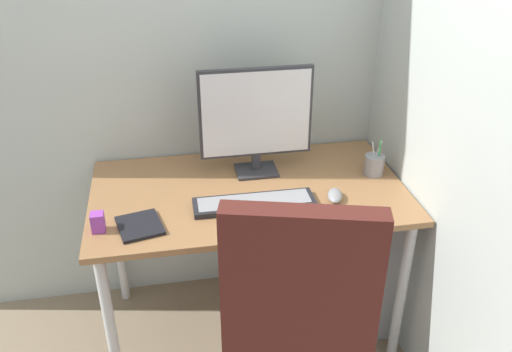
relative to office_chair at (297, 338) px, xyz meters
The scene contains 12 objects.
ground_plane 0.88m from the office_chair, 93.84° to the left, with size 8.00×8.00×0.00m, color gray.
wall_back 1.35m from the office_chair, 92.42° to the left, with size 2.97×0.04×2.80m, color #B7C1BC.
wall_side_right 1.13m from the office_chair, 33.89° to the left, with size 0.04×2.41×2.80m, color #B7C1BC.
desk 0.68m from the office_chair, 93.84° to the left, with size 1.29×0.73×0.75m.
office_chair is the anchor object (origin of this frame).
filing_cabinet 0.85m from the office_chair, 62.36° to the left, with size 0.46×0.54×0.66m.
monitor 0.93m from the office_chair, 89.09° to the left, with size 0.48×0.14×0.47m.
keyboard 0.58m from the office_chair, 94.90° to the left, with size 0.48×0.13×0.02m.
mouse 0.63m from the office_chair, 61.92° to the left, with size 0.06×0.11×0.03m, color gray.
pen_holder 0.89m from the office_chair, 53.91° to the left, with size 0.08×0.08×0.16m.
notebook 0.70m from the office_chair, 136.28° to the left, with size 0.15×0.17×0.01m, color black.
desk_clamp_accessory 0.82m from the office_chair, 143.47° to the left, with size 0.05×0.05×0.07m, color purple.
Camera 1 is at (-0.32, -1.92, 1.89)m, focal length 38.20 mm.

